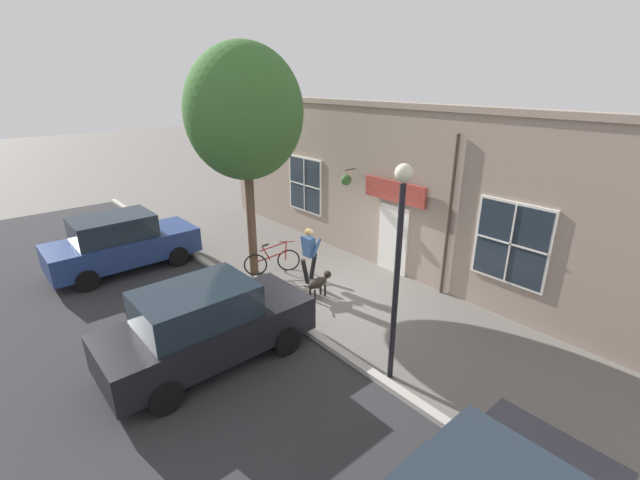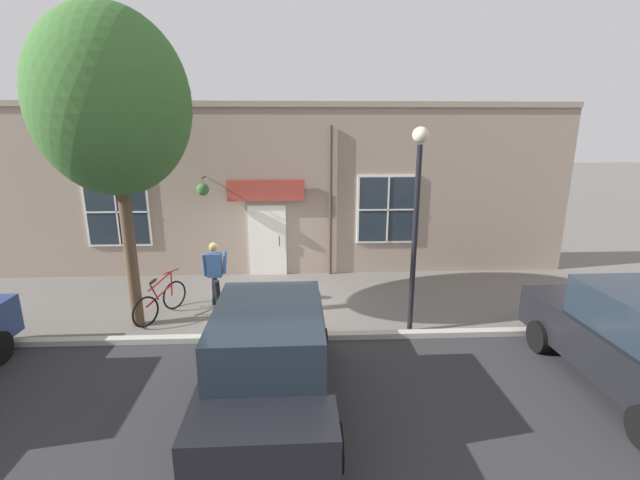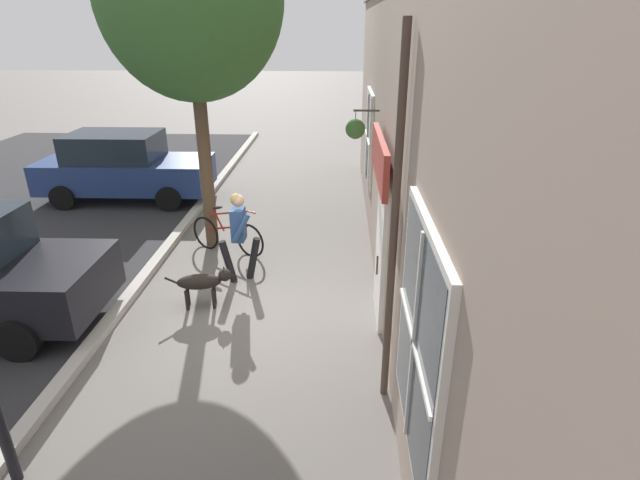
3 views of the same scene
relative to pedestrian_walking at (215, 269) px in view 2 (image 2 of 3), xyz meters
name	(u,v)px [view 2 (image 2 of 3)]	position (x,y,z in m)	size (l,w,h in m)	color
ground_plane	(262,302)	(-0.22, 1.09, -0.98)	(90.00, 90.00, 0.00)	#66605B
storefront_facade	(266,191)	(-2.56, 1.08, 1.52)	(0.95, 18.00, 4.99)	gray
pedestrian_walking	(215,269)	(0.00, 0.00, 0.00)	(0.72, 0.54, 1.64)	black
dog_on_leash	(254,295)	(0.43, 0.96, -0.52)	(1.11, 0.39, 0.69)	black
street_tree_by_curb	(112,106)	(0.96, -1.58, 3.69)	(3.31, 2.98, 6.56)	brown
leaning_bicycle	(161,301)	(0.50, -1.18, -0.60)	(1.60, 0.77, 1.01)	black
parked_car_mid_block	(270,357)	(4.03, 1.59, -0.10)	(4.31, 1.97, 1.75)	black
street_lamp	(417,201)	(1.51, 4.41, 1.87)	(0.32, 0.32, 4.29)	black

